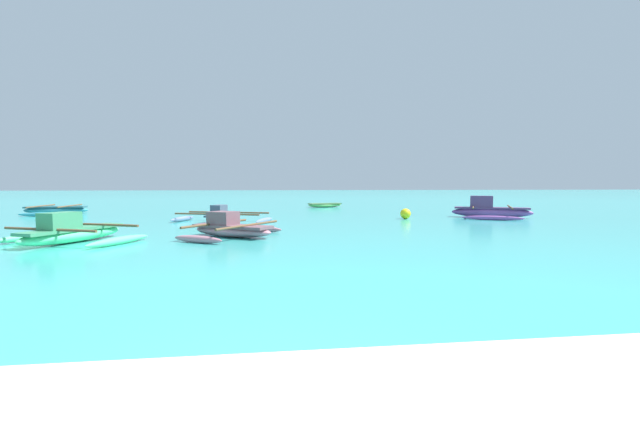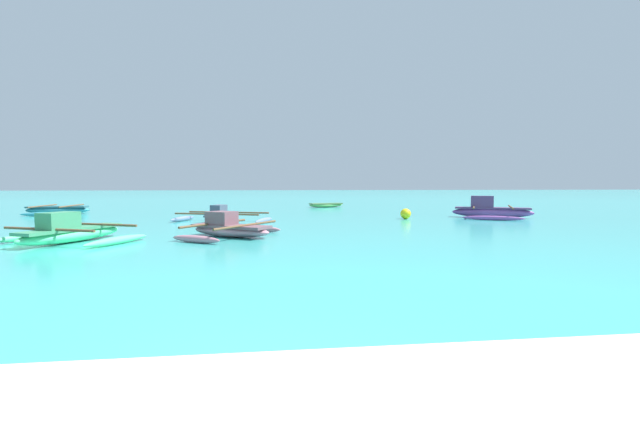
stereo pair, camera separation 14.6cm
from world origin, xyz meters
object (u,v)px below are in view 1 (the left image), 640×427
object	(u,v)px
moored_boat_5	(231,228)
moored_boat_4	(56,210)
moored_boat_3	(222,216)
mooring_buoy_0	(405,214)
moored_boat_0	(490,211)
moored_boat_1	(325,205)
moored_boat_2	(72,232)

from	to	relation	value
moored_boat_5	moored_boat_4	bearing A→B (deg)	164.80
moored_boat_3	mooring_buoy_0	bearing A→B (deg)	-65.55
moored_boat_0	moored_boat_5	size ratio (longest dim) A/B	1.20
moored_boat_1	moored_boat_3	distance (m)	12.46
moored_boat_0	moored_boat_3	world-z (taller)	moored_boat_0
mooring_buoy_0	moored_boat_1	bearing A→B (deg)	101.72
moored_boat_3	mooring_buoy_0	xyz separation A→B (m)	(8.04, 0.57, 0.00)
moored_boat_1	moored_boat_5	xyz separation A→B (m)	(-5.15, -16.12, 0.09)
moored_boat_4	mooring_buoy_0	xyz separation A→B (m)	(17.13, -5.47, 0.02)
moored_boat_1	moored_boat_3	size ratio (longest dim) A/B	0.60
moored_boat_0	mooring_buoy_0	bearing A→B (deg)	-148.72
moored_boat_3	moored_boat_5	xyz separation A→B (m)	(0.74, -5.14, 0.02)
moored_boat_0	moored_boat_5	bearing A→B (deg)	-124.88
moored_boat_3	moored_boat_4	bearing A→B (deg)	76.78
moored_boat_3	mooring_buoy_0	size ratio (longest dim) A/B	9.03
moored_boat_2	mooring_buoy_0	size ratio (longest dim) A/B	7.98
moored_boat_0	moored_boat_1	bearing A→B (deg)	149.75
moored_boat_3	moored_boat_5	world-z (taller)	moored_boat_5
moored_boat_5	mooring_buoy_0	xyz separation A→B (m)	(7.31, 5.71, -0.01)
moored_boat_4	moored_boat_5	world-z (taller)	moored_boat_5
moored_boat_4	mooring_buoy_0	world-z (taller)	mooring_buoy_0
moored_boat_3	moored_boat_0	bearing A→B (deg)	-65.71
moored_boat_2	mooring_buoy_0	bearing A→B (deg)	-36.29
moored_boat_1	moored_boat_4	distance (m)	15.76
moored_boat_1	mooring_buoy_0	world-z (taller)	mooring_buoy_0
moored_boat_0	moored_boat_4	distance (m)	21.95
moored_boat_1	moored_boat_5	distance (m)	16.92
moored_boat_1	moored_boat_4	bearing A→B (deg)	-179.38
moored_boat_1	moored_boat_2	distance (m)	19.23
moored_boat_0	moored_boat_4	size ratio (longest dim) A/B	1.19
moored_boat_2	moored_boat_4	bearing A→B (deg)	49.90
moored_boat_3	moored_boat_5	bearing A→B (deg)	-151.45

